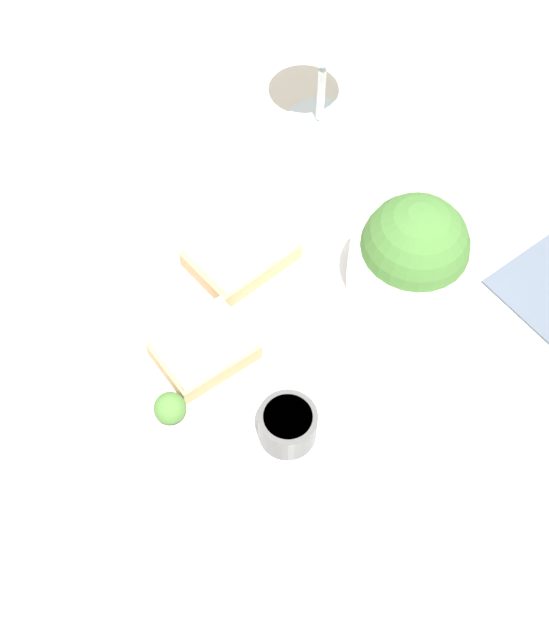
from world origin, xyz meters
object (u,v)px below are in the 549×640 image
(sauce_ramekin, at_px, (288,424))
(cheese_toast_far, at_px, (204,348))
(wine_glass, at_px, (324,41))
(salad_bowl, at_px, (413,255))
(cheese_toast_near, at_px, (241,253))

(sauce_ramekin, relative_size, cheese_toast_far, 0.49)
(sauce_ramekin, relative_size, wine_glass, 0.32)
(salad_bowl, height_order, cheese_toast_near, salad_bowl)
(salad_bowl, xyz_separation_m, wine_glass, (0.03, -0.23, 0.05))
(salad_bowl, distance_m, wine_glass, 0.23)
(sauce_ramekin, bearing_deg, salad_bowl, -138.21)
(sauce_ramekin, height_order, cheese_toast_near, sauce_ramekin)
(salad_bowl, bearing_deg, cheese_toast_far, 11.15)
(salad_bowl, height_order, wine_glass, wine_glass)
(cheese_toast_near, height_order, cheese_toast_far, same)
(sauce_ramekin, bearing_deg, cheese_toast_near, -88.51)
(cheese_toast_far, distance_m, wine_glass, 0.32)
(sauce_ramekin, bearing_deg, cheese_toast_far, -57.77)
(cheese_toast_near, xyz_separation_m, cheese_toast_far, (0.05, 0.09, 0.00))
(sauce_ramekin, xyz_separation_m, cheese_toast_far, (0.05, -0.08, -0.01))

